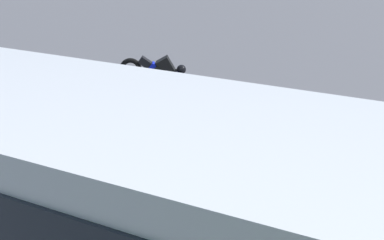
{
  "coord_description": "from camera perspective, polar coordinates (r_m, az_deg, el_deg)",
  "views": [
    {
      "loc": [
        -4.83,
        8.4,
        4.78
      ],
      "look_at": [
        -0.46,
        -0.13,
        1.1
      ],
      "focal_mm": 47.18,
      "sensor_mm": 36.0,
      "label": 1
    }
  ],
  "objects": [
    {
      "name": "spectator_far_left",
      "position": [
        7.46,
        9.24,
        -9.17
      ],
      "size": [
        0.58,
        0.34,
        1.77
      ],
      "color": "black",
      "rests_on": "ground_plane"
    },
    {
      "name": "tour_bus",
      "position": [
        5.95,
        -15.54,
        -11.71
      ],
      "size": [
        9.13,
        2.62,
        3.25
      ],
      "color": "#B7BABF",
      "rests_on": "ground_plane"
    },
    {
      "name": "stunt_motorcycle",
      "position": [
        13.91,
        -3.69,
        5.06
      ],
      "size": [
        1.87,
        1.2,
        1.57
      ],
      "color": "black",
      "rests_on": "ground_plane"
    },
    {
      "name": "spectator_centre",
      "position": [
        8.11,
        -6.83,
        -6.79
      ],
      "size": [
        0.57,
        0.31,
        1.72
      ],
      "color": "black",
      "rests_on": "ground_plane"
    },
    {
      "name": "ground_plane",
      "position": [
        10.8,
        -2.49,
        -5.27
      ],
      "size": [
        80.0,
        80.0,
        0.0
      ],
      "primitive_type": "plane",
      "color": "#4C4C51"
    },
    {
      "name": "bay_line_c",
      "position": [
        11.03,
        3.12,
        -4.69
      ],
      "size": [
        0.25,
        4.94,
        0.01
      ],
      "color": "white",
      "rests_on": "ground_plane"
    },
    {
      "name": "spectator_left",
      "position": [
        7.76,
        1.97,
        -7.7
      ],
      "size": [
        0.57,
        0.33,
        1.77
      ],
      "color": "#473823",
      "rests_on": "ground_plane"
    },
    {
      "name": "bay_line_e",
      "position": [
        14.02,
        -17.99,
        0.01
      ],
      "size": [
        0.25,
        4.8,
        0.01
      ],
      "color": "white",
      "rests_on": "ground_plane"
    },
    {
      "name": "bay_line_d",
      "position": [
        12.3,
        -8.72,
        -2.1
      ],
      "size": [
        0.23,
        4.33,
        0.01
      ],
      "color": "white",
      "rests_on": "ground_plane"
    },
    {
      "name": "parked_motorcycle_silver",
      "position": [
        8.28,
        -12.33,
        -10.8
      ],
      "size": [
        2.05,
        0.58,
        0.99
      ],
      "color": "black",
      "rests_on": "ground_plane"
    },
    {
      "name": "bay_line_b",
      "position": [
        10.36,
        17.35,
        -7.52
      ],
      "size": [
        0.23,
        4.29,
        0.01
      ],
      "color": "white",
      "rests_on": "ground_plane"
    }
  ]
}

